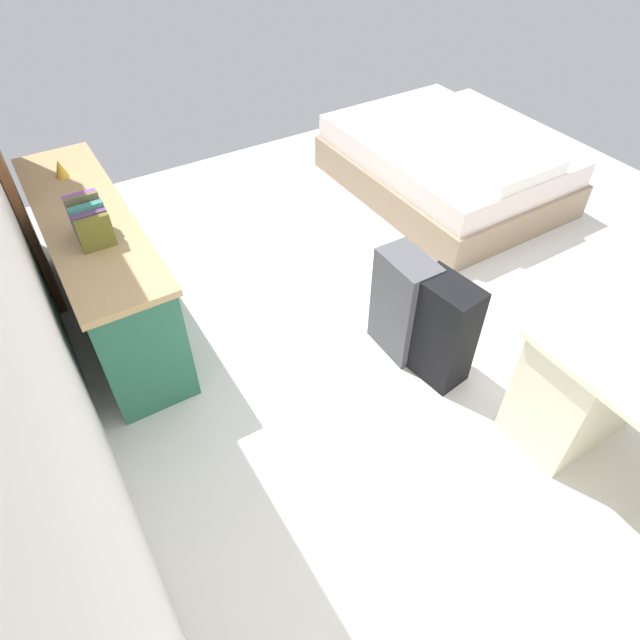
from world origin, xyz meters
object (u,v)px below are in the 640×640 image
Objects in this scene: credenza at (103,270)px; figurine_small at (60,168)px; suitcase_black at (441,330)px; suitcase_spare_grey at (403,305)px; bed at (445,165)px.

credenza is 0.67m from figurine_small.
credenza is at bearing 38.37° from suitcase_black.
suitcase_spare_grey is 6.13× the size of figurine_small.
figurine_small is at bearing 29.97° from suitcase_black.
suitcase_spare_grey reaches higher than suitcase_black.
bed is at bearing -87.33° from credenza.
credenza reaches higher than suitcase_black.
suitcase_spare_grey is at bearing -129.06° from credenza.
suitcase_black is at bearing 138.32° from bed.
suitcase_spare_grey is (-1.16, -1.43, -0.06)m from credenza.
figurine_small is (0.50, 0.00, 0.45)m from credenza.
credenza is 2.06m from suitcase_black.
bed is 2.84× the size of suitcase_spare_grey.
suitcase_spare_grey is (0.28, 0.05, 0.00)m from suitcase_black.
bed is 1.95m from suitcase_spare_grey.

